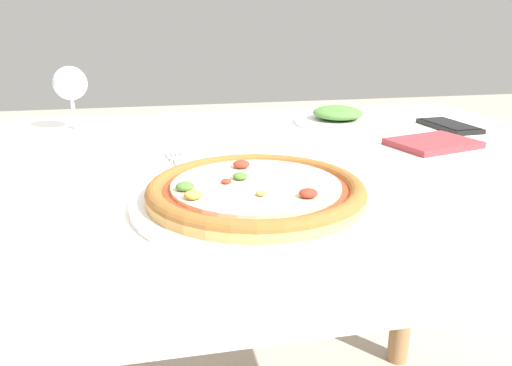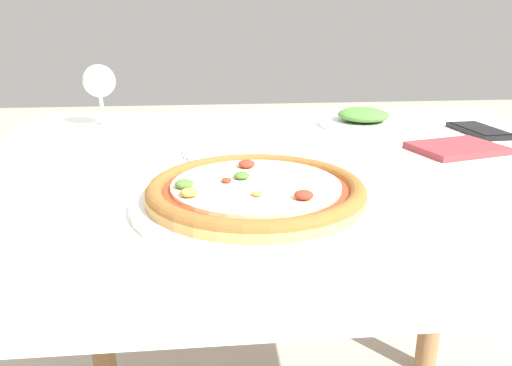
% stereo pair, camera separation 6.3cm
% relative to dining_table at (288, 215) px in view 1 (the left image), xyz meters
% --- Properties ---
extents(dining_table, '(1.12, 0.94, 0.75)m').
position_rel_dining_table_xyz_m(dining_table, '(0.00, 0.00, 0.00)').
color(dining_table, '#997047').
rests_on(dining_table, ground_plane).
extents(pizza_plate, '(0.32, 0.32, 0.04)m').
position_rel_dining_table_xyz_m(pizza_plate, '(-0.10, -0.20, 0.12)').
color(pizza_plate, white).
rests_on(pizza_plate, dining_table).
extents(fork, '(0.04, 0.17, 0.00)m').
position_rel_dining_table_xyz_m(fork, '(-0.18, 0.00, 0.10)').
color(fork, silver).
rests_on(fork, dining_table).
extents(wine_glass_far_left, '(0.07, 0.07, 0.13)m').
position_rel_dining_table_xyz_m(wine_glass_far_left, '(-0.38, 0.31, 0.19)').
color(wine_glass_far_left, silver).
rests_on(wine_glass_far_left, dining_table).
extents(cell_phone, '(0.08, 0.15, 0.01)m').
position_rel_dining_table_xyz_m(cell_phone, '(0.40, 0.17, 0.11)').
color(cell_phone, black).
rests_on(cell_phone, dining_table).
extents(side_plate, '(0.19, 0.19, 0.04)m').
position_rel_dining_table_xyz_m(side_plate, '(0.19, 0.27, 0.12)').
color(side_plate, white).
rests_on(side_plate, dining_table).
extents(napkin_folded, '(0.17, 0.14, 0.01)m').
position_rel_dining_table_xyz_m(napkin_folded, '(0.29, 0.03, 0.11)').
color(napkin_folded, '#933338').
rests_on(napkin_folded, dining_table).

